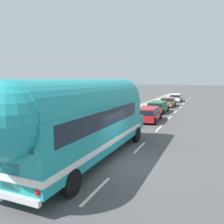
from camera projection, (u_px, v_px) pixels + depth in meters
name	position (u px, v px, depth m)	size (l,w,h in m)	color
ground_plane	(124.00, 163.00, 11.55)	(300.00, 300.00, 0.00)	#4C4C4F
lane_markings	(144.00, 118.00, 24.62)	(3.65, 80.00, 0.01)	silver
sidewalk_slab	(111.00, 121.00, 22.52)	(2.63, 90.00, 0.15)	gray
painted_bus	(84.00, 118.00, 11.14)	(2.70, 12.37, 4.12)	teal
car_lead	(149.00, 113.00, 22.72)	(2.05, 4.70, 1.37)	#A5191E
car_second	(158.00, 106.00, 28.66)	(2.07, 4.66, 1.37)	#196633
car_third	(168.00, 101.00, 34.98)	(2.01, 4.74, 1.37)	olive
car_fourth	(176.00, 97.00, 42.70)	(2.02, 4.75, 1.37)	white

